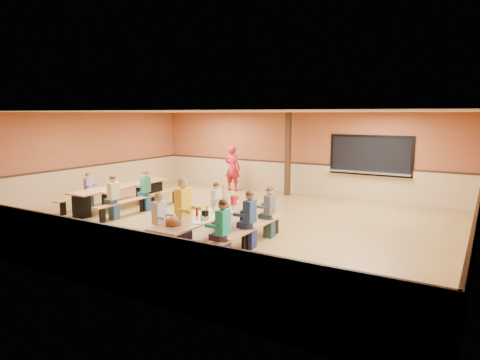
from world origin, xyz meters
The scene contains 23 objects.
ground centered at (0.00, 0.00, 0.00)m, with size 12.00×12.00×0.00m, color olive.
room_envelope centered at (0.00, 0.00, 0.69)m, with size 12.04×10.04×3.02m.
kitchen_pass_through centered at (2.60, 4.96, 1.49)m, with size 2.78×0.28×1.38m.
structural_post centered at (-0.20, 4.40, 1.50)m, with size 0.18×0.18×3.00m, color #311F10.
cafeteria_table_main centered at (0.84, -1.95, 0.53)m, with size 1.91×3.70×0.74m.
cafeteria_table_second centered at (-3.73, -0.28, 0.53)m, with size 1.91×3.70×0.74m.
seated_child_white_left centered at (0.02, -2.81, 0.63)m, with size 0.39×0.32×1.26m, color silver, non-canonical shape.
seated_adult_yellow centered at (0.02, -1.98, 0.74)m, with size 0.50×0.41×1.48m, color yellow, non-canonical shape.
seated_child_grey_left centered at (0.02, -0.59, 0.58)m, with size 0.35×0.28×1.16m, color silver, non-canonical shape.
seated_child_teal_right centered at (1.67, -2.81, 0.63)m, with size 0.40×0.32×1.27m, color #1FAC9F, non-canonical shape.
seated_child_navy_right centered at (1.67, -1.73, 0.64)m, with size 0.40×0.33×1.28m, color navy, non-canonical shape.
seated_child_char_right centered at (1.67, -0.76, 0.61)m, with size 0.37×0.31×1.22m, color #464B50, non-canonical shape.
seated_child_purple_sec centered at (-4.55, -0.87, 0.56)m, with size 0.33×0.27×1.13m, color slate, non-canonical shape.
seated_child_green_sec centered at (-2.90, -0.10, 0.61)m, with size 0.37×0.30×1.21m, color #2D705A, non-canonical shape.
seated_child_tan_sec centered at (-2.90, -1.40, 0.62)m, with size 0.38×0.31×1.24m, color beige, non-canonical shape.
standing_woman centered at (-2.41, 4.18, 0.87)m, with size 0.64×0.42×1.75m, color #A81321.
punch_pitcher centered at (0.77, -0.95, 0.85)m, with size 0.16×0.16×0.22m, color #B01723.
chip_bowl centered at (0.75, -3.22, 0.81)m, with size 0.32×0.32×0.15m, color orange, non-canonical shape.
napkin_dispenser centered at (0.85, -2.27, 0.80)m, with size 0.10×0.14×0.13m, color black.
condiment_mustard centered at (0.73, -2.03, 0.82)m, with size 0.06×0.06×0.17m, color yellow.
condiment_ketchup centered at (0.67, -2.31, 0.82)m, with size 0.06×0.06×0.17m, color #B2140F.
table_paddle centered at (0.76, -1.35, 0.88)m, with size 0.16×0.16×0.56m.
place_settings centered at (0.84, -1.95, 0.80)m, with size 0.65×3.30×0.11m, color beige, non-canonical shape.
Camera 1 is at (6.14, -9.71, 2.95)m, focal length 32.00 mm.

